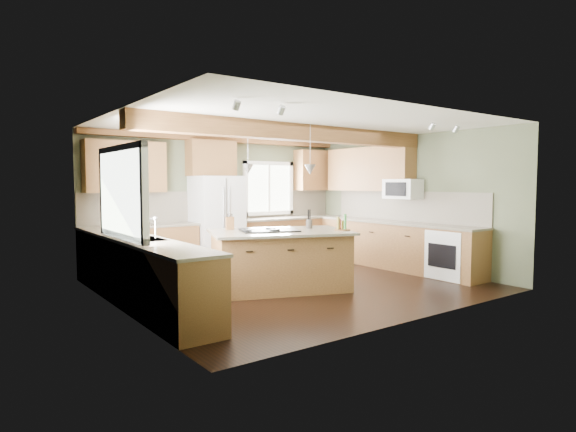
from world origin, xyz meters
TOP-DOWN VIEW (x-y plane):
  - floor at (0.00, 0.00)m, footprint 5.60×5.60m
  - ceiling at (0.00, 0.00)m, footprint 5.60×5.60m
  - wall_back at (0.00, 2.50)m, footprint 5.60×0.00m
  - wall_left at (-2.80, 0.00)m, footprint 0.00×5.00m
  - wall_right at (2.80, 0.00)m, footprint 0.00×5.00m
  - ceiling_beam at (0.00, -0.09)m, footprint 5.55×0.26m
  - soffit_trim at (0.00, 2.40)m, footprint 5.55×0.20m
  - backsplash_back at (0.00, 2.48)m, footprint 5.58×0.03m
  - backsplash_right at (2.78, 0.05)m, footprint 0.03×3.70m
  - base_cab_back_left at (-1.79, 2.20)m, footprint 2.02×0.60m
  - counter_back_left at (-1.79, 2.20)m, footprint 2.06×0.64m
  - base_cab_back_right at (1.49, 2.20)m, footprint 2.62×0.60m
  - counter_back_right at (1.49, 2.20)m, footprint 2.66×0.64m
  - base_cab_left at (-2.50, 0.05)m, footprint 0.60×3.70m
  - counter_left at (-2.50, 0.05)m, footprint 0.64×3.74m
  - base_cab_right at (2.50, 0.05)m, footprint 0.60×3.70m
  - counter_right at (2.50, 0.05)m, footprint 0.64×3.74m
  - upper_cab_back_left at (-1.99, 2.33)m, footprint 1.40×0.35m
  - upper_cab_over_fridge at (-0.30, 2.33)m, footprint 0.96×0.35m
  - upper_cab_right at (2.62, 0.90)m, footprint 0.35×2.20m
  - upper_cab_back_corner at (2.30, 2.33)m, footprint 0.90×0.35m
  - window_left at (-2.78, 0.05)m, footprint 0.04×1.60m
  - window_back at (1.15, 2.48)m, footprint 1.10×0.04m
  - sink at (-2.50, 0.05)m, footprint 0.50×0.65m
  - faucet at (-2.32, 0.05)m, footprint 0.02×0.02m
  - dishwasher at (-2.49, -1.25)m, footprint 0.60×0.60m
  - oven at (2.49, -1.25)m, footprint 0.60×0.72m
  - microwave at (2.58, -0.05)m, footprint 0.40×0.70m
  - pendant_left at (-0.83, 0.08)m, footprint 0.18×0.18m
  - pendant_right at (0.11, -0.27)m, footprint 0.18×0.18m
  - refrigerator at (-0.30, 2.12)m, footprint 0.90×0.74m
  - island at (-0.36, -0.09)m, footprint 2.30×1.84m
  - island_top at (-0.36, -0.09)m, footprint 2.47×2.01m
  - cooktop at (-0.52, -0.04)m, footprint 1.01×0.84m
  - knife_block at (-0.91, 0.52)m, footprint 0.15×0.12m
  - utensil_crock at (0.26, -0.06)m, footprint 0.14×0.14m
  - bottle_tray at (0.48, -0.62)m, footprint 0.32×0.32m

SIDE VIEW (x-z plane):
  - floor at x=0.00m, z-range 0.00..0.00m
  - dishwasher at x=-2.49m, z-range 0.01..0.85m
  - oven at x=2.49m, z-range 0.01..0.85m
  - base_cab_back_left at x=-1.79m, z-range 0.00..0.88m
  - base_cab_back_right at x=1.49m, z-range 0.00..0.88m
  - base_cab_left at x=-2.50m, z-range 0.00..0.88m
  - base_cab_right at x=2.50m, z-range 0.00..0.88m
  - island at x=-0.36m, z-range 0.00..0.88m
  - counter_back_left at x=-1.79m, z-range 0.88..0.92m
  - counter_back_right at x=1.49m, z-range 0.88..0.92m
  - counter_left at x=-2.50m, z-range 0.88..0.92m
  - counter_right at x=2.50m, z-range 0.88..0.92m
  - refrigerator at x=-0.30m, z-range 0.00..1.80m
  - island_top at x=-0.36m, z-range 0.88..0.92m
  - sink at x=-2.50m, z-range 0.89..0.92m
  - cooktop at x=-0.52m, z-range 0.92..0.94m
  - utensil_crock at x=0.26m, z-range 0.92..1.06m
  - knife_block at x=-0.91m, z-range 0.92..1.13m
  - bottle_tray at x=0.48m, z-range 0.92..1.16m
  - faucet at x=-2.32m, z-range 0.91..1.19m
  - backsplash_back at x=0.00m, z-range 0.92..1.50m
  - backsplash_right at x=2.78m, z-range 0.92..1.50m
  - wall_back at x=0.00m, z-range -1.50..4.10m
  - wall_left at x=-2.80m, z-range -1.20..3.80m
  - wall_right at x=2.80m, z-range -1.20..3.80m
  - window_back at x=1.15m, z-range 1.05..2.05m
  - window_left at x=-2.78m, z-range 1.02..2.08m
  - microwave at x=2.58m, z-range 1.36..1.74m
  - pendant_left at x=-0.83m, z-range 1.80..1.96m
  - pendant_right at x=0.11m, z-range 1.80..1.96m
  - upper_cab_back_left at x=-1.99m, z-range 1.50..2.40m
  - upper_cab_right at x=2.62m, z-range 1.50..2.40m
  - upper_cab_back_corner at x=2.30m, z-range 1.50..2.40m
  - upper_cab_over_fridge at x=-0.30m, z-range 1.80..2.50m
  - ceiling_beam at x=0.00m, z-range 2.34..2.60m
  - soffit_trim at x=0.00m, z-range 2.49..2.59m
  - ceiling at x=0.00m, z-range 2.60..2.60m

